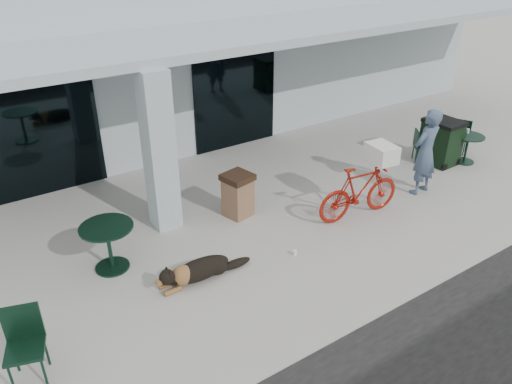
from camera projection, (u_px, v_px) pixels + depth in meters
ground at (296, 255)px, 9.05m from camera, size 80.00×80.00×0.00m
building at (116, 45)px, 14.20m from camera, size 22.00×7.00×4.50m
storefront_glass_left at (33, 137)px, 10.49m from camera, size 2.80×0.06×2.70m
storefront_glass_right at (235, 97)px, 12.93m from camera, size 2.40×0.06×2.70m
column at (159, 152)px, 9.26m from camera, size 0.50×0.50×3.12m
overhang at (194, 40)px, 10.16m from camera, size 22.00×2.80×0.18m
bicycle at (359, 191)px, 9.99m from camera, size 1.95×0.75×1.14m
laundry_basket at (382, 153)px, 9.82m from camera, size 0.51×0.65×0.36m
dog at (200, 269)px, 8.35m from camera, size 1.28×0.44×0.42m
cup_near_dog at (295, 253)px, 9.04m from camera, size 0.10×0.10×0.09m
cafe_table_near at (109, 247)px, 8.52m from camera, size 1.01×1.01×0.85m
cafe_chair_near at (25, 349)px, 6.35m from camera, size 0.61×0.64×1.06m
cafe_table_far at (466, 149)px, 12.43m from camera, size 0.94×0.94×0.71m
cafe_chair_far_a at (422, 146)px, 12.44m from camera, size 0.55×0.54×0.83m
cafe_chair_far_b at (460, 137)px, 12.91m from camera, size 0.54×0.52×0.85m
person at (425, 152)px, 10.73m from camera, size 0.75×0.53×1.93m
cup_on_table at (468, 131)px, 12.39m from camera, size 0.10×0.10×0.11m
trash_receptacle at (238, 195)px, 10.09m from camera, size 0.65×0.65×0.92m
wheeled_bin at (441, 142)px, 12.31m from camera, size 0.71×0.89×1.12m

